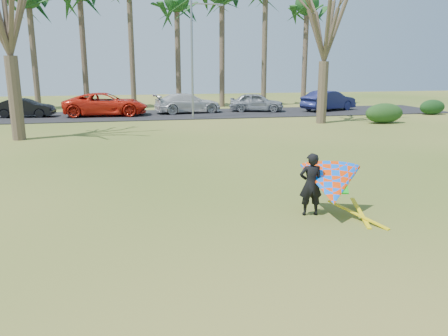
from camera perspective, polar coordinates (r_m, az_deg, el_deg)
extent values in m
plane|color=#2A5713|center=(9.93, 2.44, -8.80)|extent=(100.00, 100.00, 0.00)
cube|color=black|center=(34.18, -8.13, 6.91)|extent=(46.00, 7.00, 0.06)
cylinder|color=brown|center=(40.64, -23.59, 13.27)|extent=(0.48, 0.48, 9.00)
cylinder|color=#48392B|center=(40.09, -17.86, 14.24)|extent=(0.48, 0.48, 9.70)
cylinder|color=#46362A|center=(39.93, -11.99, 15.09)|extent=(0.48, 0.48, 10.40)
cylinder|color=#4C3F2E|center=(40.14, -6.04, 14.28)|extent=(0.48, 0.48, 9.00)
cylinder|color=#4E3E2F|center=(40.78, -0.26, 14.83)|extent=(0.48, 0.48, 9.70)
cylinder|color=#463A2A|center=(41.79, 5.31, 15.21)|extent=(0.48, 0.48, 10.40)
cylinder|color=brown|center=(43.12, 10.53, 14.06)|extent=(0.48, 0.48, 9.00)
ellipsoid|color=#184518|center=(43.47, 10.81, 20.39)|extent=(4.84, 4.84, 3.08)
cylinder|color=#48392B|center=(24.62, -25.62, 8.18)|extent=(0.64, 0.64, 4.20)
cylinder|color=#4C3F2D|center=(29.64, 12.73, 9.58)|extent=(0.64, 0.64, 3.99)
cylinder|color=gray|center=(31.20, -4.19, 13.72)|extent=(0.16, 0.16, 8.00)
cylinder|color=gray|center=(31.62, -2.40, 20.64)|extent=(2.00, 0.10, 0.10)
cube|color=gray|center=(31.80, -0.50, 20.52)|extent=(0.40, 0.18, 0.12)
ellipsoid|color=#193B15|center=(30.83, 20.19, 6.73)|extent=(2.63, 1.19, 1.32)
ellipsoid|color=black|center=(37.75, 25.56, 7.19)|extent=(2.09, 0.98, 1.16)
imported|color=black|center=(35.10, -24.56, 7.16)|extent=(4.17, 1.77, 1.34)
imported|color=red|center=(34.04, -15.17, 8.05)|extent=(6.23, 3.06, 1.70)
imported|color=silver|center=(34.96, -4.73, 8.44)|extent=(5.52, 2.90, 1.53)
imported|color=gray|center=(36.13, 4.25, 8.57)|extent=(4.70, 3.01, 1.49)
imported|color=#1A1F4F|center=(37.72, 13.50, 8.56)|extent=(5.25, 3.53, 1.64)
imported|color=black|center=(11.21, 11.26, -2.11)|extent=(0.64, 0.46, 1.61)
cone|color=#055FFF|center=(11.16, 13.90, -2.07)|extent=(2.13, 2.39, 2.02)
cube|color=#0CBF19|center=(11.16, 14.62, -2.39)|extent=(0.62, 0.60, 0.24)
cube|color=yellow|center=(11.36, 16.95, -6.41)|extent=(0.85, 1.66, 0.28)
cube|color=yellow|center=(11.62, 17.34, -6.00)|extent=(0.56, 1.76, 0.22)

